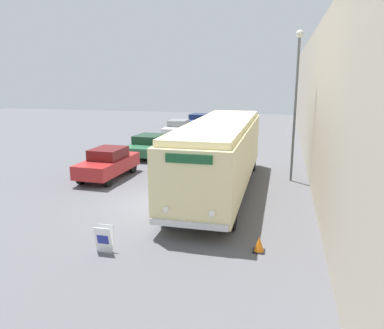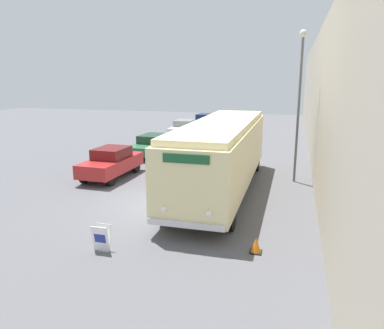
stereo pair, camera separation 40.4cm
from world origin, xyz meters
name	(u,v)px [view 1 (the left image)]	position (x,y,z in m)	size (l,w,h in m)	color
ground_plane	(161,204)	(0.00, 0.00, 0.00)	(80.00, 80.00, 0.00)	#56565B
building_wall_right	(311,99)	(6.33, 10.00, 3.82)	(0.30, 60.00, 7.64)	#B2A893
vintage_bus	(220,152)	(2.05, 2.40, 1.84)	(2.66, 11.56, 3.23)	black
sign_board	(104,239)	(-0.27, -4.52, 0.40)	(0.53, 0.31, 0.82)	gray
streetlamp	(296,88)	(5.29, 5.00, 4.64)	(0.36, 0.36, 7.28)	#595E60
parked_car_near	(108,163)	(-3.93, 3.27, 0.80)	(1.91, 4.21, 1.57)	black
parked_car_mid	(149,145)	(-3.83, 9.10, 0.72)	(2.25, 4.58, 1.40)	black
parked_car_far	(178,129)	(-4.03, 16.95, 0.78)	(1.95, 4.37, 1.52)	black
parked_car_distant	(199,121)	(-3.74, 23.70, 0.73)	(2.20, 4.54, 1.42)	black
traffic_cone	(259,244)	(4.26, -3.41, 0.23)	(0.36, 0.36, 0.48)	black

